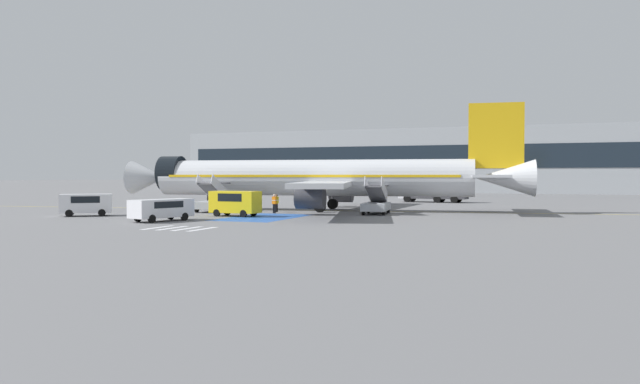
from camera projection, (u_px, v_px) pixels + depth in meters
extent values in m
plane|color=slate|center=(303.00, 211.00, 63.64)|extent=(600.00, 600.00, 0.00)
cube|color=gold|center=(311.00, 210.00, 64.18)|extent=(76.09, 10.02, 0.01)
cube|color=#2856A8|center=(263.00, 217.00, 53.65)|extent=(5.56, 10.23, 0.01)
cube|color=silver|center=(158.00, 228.00, 43.38)|extent=(0.44, 3.60, 0.01)
cube|color=silver|center=(172.00, 228.00, 42.96)|extent=(0.44, 3.60, 0.01)
cube|color=silver|center=(187.00, 229.00, 42.54)|extent=(0.44, 3.60, 0.01)
cube|color=silver|center=(202.00, 229.00, 42.11)|extent=(0.44, 3.60, 0.01)
cylinder|color=silver|center=(311.00, 178.00, 64.08)|extent=(32.91, 7.86, 3.70)
cone|color=silver|center=(149.00, 178.00, 68.32)|extent=(4.50, 4.12, 3.62)
cone|color=silver|center=(505.00, 178.00, 59.67)|extent=(5.96, 4.23, 3.55)
cylinder|color=black|center=(172.00, 173.00, 67.67)|extent=(2.68, 3.99, 3.74)
cube|color=#EAB214|center=(311.00, 176.00, 64.08)|extent=(30.32, 7.59, 0.24)
cube|color=silver|center=(324.00, 185.00, 54.93)|extent=(8.66, 17.14, 0.44)
cylinder|color=#38383D|center=(310.00, 198.00, 56.79)|extent=(2.84, 2.32, 2.00)
cube|color=silver|center=(357.00, 182.00, 71.75)|extent=(4.62, 16.61, 0.44)
cylinder|color=#38383D|center=(341.00, 193.00, 70.69)|extent=(2.84, 2.32, 2.00)
cube|color=#EAB214|center=(496.00, 136.00, 59.75)|extent=(5.18, 1.02, 6.29)
cube|color=silver|center=(491.00, 176.00, 56.57)|extent=(4.06, 6.29, 0.24)
cube|color=silver|center=(489.00, 176.00, 63.40)|extent=(4.06, 6.29, 0.24)
cylinder|color=#38383D|center=(208.00, 193.00, 66.77)|extent=(0.20, 0.20, 2.57)
cylinder|color=black|center=(208.00, 205.00, 66.81)|extent=(0.87, 0.39, 0.84)
cylinder|color=#38383D|center=(320.00, 195.00, 60.89)|extent=(0.24, 0.24, 2.26)
cylinder|color=black|center=(320.00, 207.00, 60.92)|extent=(1.17, 0.74, 1.10)
cylinder|color=#38383D|center=(333.00, 193.00, 66.63)|extent=(0.24, 0.24, 2.26)
cylinder|color=black|center=(333.00, 204.00, 66.66)|extent=(1.17, 0.74, 1.10)
cube|color=#ADB2BA|center=(213.00, 205.00, 61.91)|extent=(2.80, 5.04, 0.70)
cylinder|color=black|center=(211.00, 207.00, 63.76)|extent=(0.31, 0.72, 0.70)
cylinder|color=black|center=(228.00, 207.00, 63.33)|extent=(0.31, 0.72, 0.70)
cylinder|color=black|center=(197.00, 209.00, 60.50)|extent=(0.31, 0.72, 0.70)
cylinder|color=black|center=(215.00, 209.00, 60.07)|extent=(0.31, 0.72, 0.70)
cube|color=#4C4C51|center=(213.00, 192.00, 61.87)|extent=(1.95, 4.29, 1.91)
cube|color=#4C4C51|center=(221.00, 183.00, 64.06)|extent=(1.78, 1.30, 0.12)
cube|color=silver|center=(205.00, 187.00, 62.03)|extent=(0.63, 4.43, 2.64)
cube|color=silver|center=(220.00, 188.00, 61.68)|extent=(0.63, 4.43, 2.64)
cube|color=#ADB2BA|center=(376.00, 207.00, 58.13)|extent=(2.80, 5.04, 0.70)
cylinder|color=black|center=(369.00, 209.00, 59.99)|extent=(0.31, 0.72, 0.70)
cylinder|color=black|center=(388.00, 209.00, 59.56)|extent=(0.31, 0.72, 0.70)
cylinder|color=black|center=(363.00, 211.00, 56.72)|extent=(0.31, 0.72, 0.70)
cylinder|color=black|center=(384.00, 212.00, 56.29)|extent=(0.31, 0.72, 0.70)
cube|color=#4C4C51|center=(376.00, 194.00, 58.10)|extent=(1.95, 4.29, 1.72)
cube|color=#4C4C51|center=(379.00, 186.00, 60.30)|extent=(1.78, 1.30, 0.12)
cube|color=silver|center=(368.00, 189.00, 58.27)|extent=(0.63, 4.39, 2.46)
cube|color=silver|center=(384.00, 189.00, 57.91)|extent=(0.63, 4.39, 2.46)
cube|color=#38383D|center=(436.00, 196.00, 82.83)|extent=(8.37, 3.25, 0.60)
cube|color=silver|center=(407.00, 192.00, 84.57)|extent=(2.03, 2.53, 1.60)
cube|color=black|center=(401.00, 190.00, 84.96)|extent=(0.23, 2.00, 0.70)
cylinder|color=#B7BCC4|center=(439.00, 186.00, 82.63)|extent=(5.82, 2.81, 2.30)
cylinder|color=gold|center=(439.00, 186.00, 82.63)|extent=(0.57, 2.37, 2.35)
cylinder|color=black|center=(407.00, 199.00, 83.36)|extent=(0.98, 0.37, 0.96)
cylinder|color=black|center=(412.00, 198.00, 85.50)|extent=(0.98, 0.37, 0.96)
cylinder|color=black|center=(437.00, 199.00, 81.57)|extent=(0.98, 0.37, 0.96)
cylinder|color=black|center=(442.00, 198.00, 83.71)|extent=(0.98, 0.37, 0.96)
cylinder|color=black|center=(454.00, 199.00, 80.58)|extent=(0.98, 0.37, 0.96)
cylinder|color=black|center=(459.00, 199.00, 82.71)|extent=(0.98, 0.37, 0.96)
cube|color=silver|center=(86.00, 203.00, 55.53)|extent=(4.65, 4.24, 1.63)
cube|color=black|center=(86.00, 199.00, 55.52)|extent=(3.12, 3.06, 0.59)
cylinder|color=black|center=(69.00, 213.00, 54.28)|extent=(0.63, 0.55, 0.64)
cylinder|color=black|center=(71.00, 212.00, 56.01)|extent=(0.63, 0.55, 0.64)
cylinder|color=black|center=(102.00, 213.00, 55.08)|extent=(0.63, 0.55, 0.64)
cylinder|color=black|center=(103.00, 212.00, 56.82)|extent=(0.63, 0.55, 0.64)
cube|color=yellow|center=(235.00, 202.00, 55.08)|extent=(4.45, 2.08, 1.91)
cube|color=black|center=(235.00, 197.00, 55.07)|extent=(2.49, 2.01, 0.69)
cylinder|color=black|center=(217.00, 213.00, 54.86)|extent=(0.65, 0.23, 0.64)
cylinder|color=black|center=(227.00, 212.00, 56.44)|extent=(0.65, 0.23, 0.64)
cylinder|color=black|center=(244.00, 214.00, 53.78)|extent=(0.65, 0.23, 0.64)
cylinder|color=black|center=(253.00, 212.00, 55.36)|extent=(0.65, 0.23, 0.64)
cube|color=silver|center=(161.00, 208.00, 49.28)|extent=(3.38, 5.41, 1.42)
cube|color=black|center=(161.00, 204.00, 49.27)|extent=(2.71, 3.25, 0.51)
cylinder|color=black|center=(171.00, 216.00, 51.08)|extent=(0.39, 0.67, 0.64)
cylinder|color=black|center=(184.00, 217.00, 49.98)|extent=(0.39, 0.67, 0.64)
cylinder|color=black|center=(138.00, 218.00, 48.62)|extent=(0.39, 0.67, 0.64)
cylinder|color=black|center=(152.00, 219.00, 47.52)|extent=(0.39, 0.67, 0.64)
cylinder|color=black|center=(275.00, 209.00, 59.37)|extent=(0.14, 0.14, 0.89)
cylinder|color=black|center=(274.00, 209.00, 59.46)|extent=(0.14, 0.14, 0.89)
cube|color=orange|center=(274.00, 200.00, 59.40)|extent=(0.45, 0.29, 0.70)
cube|color=silver|center=(274.00, 200.00, 59.40)|extent=(0.46, 0.30, 0.06)
sphere|color=beige|center=(274.00, 195.00, 59.38)|extent=(0.24, 0.24, 0.24)
cylinder|color=black|center=(277.00, 208.00, 61.38)|extent=(0.14, 0.14, 0.84)
cylinder|color=black|center=(276.00, 208.00, 61.23)|extent=(0.14, 0.14, 0.84)
cube|color=yellow|center=(277.00, 200.00, 61.28)|extent=(0.26, 0.44, 0.67)
cube|color=silver|center=(277.00, 200.00, 61.28)|extent=(0.27, 0.45, 0.06)
sphere|color=brown|center=(277.00, 196.00, 61.27)|extent=(0.23, 0.23, 0.23)
cone|color=orange|center=(180.00, 207.00, 65.67)|extent=(0.57, 0.57, 0.63)
cylinder|color=white|center=(180.00, 206.00, 65.67)|extent=(0.31, 0.31, 0.08)
cone|color=orange|center=(185.00, 207.00, 65.04)|extent=(0.51, 0.51, 0.57)
cylinder|color=white|center=(185.00, 207.00, 65.04)|extent=(0.28, 0.28, 0.07)
cube|color=#9EA3A8|center=(430.00, 161.00, 132.22)|extent=(110.61, 12.00, 13.26)
cube|color=#19232D|center=(424.00, 157.00, 126.54)|extent=(106.18, 0.10, 4.64)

